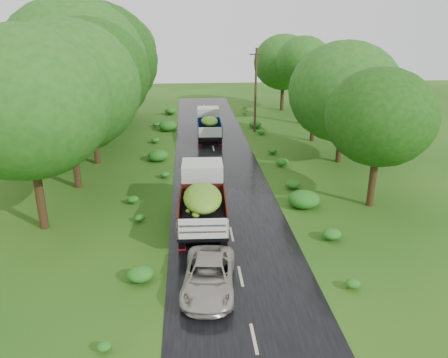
{
  "coord_description": "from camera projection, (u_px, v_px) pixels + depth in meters",
  "views": [
    {
      "loc": [
        -2.11,
        -16.42,
        10.77
      ],
      "look_at": [
        -0.09,
        7.81,
        1.7
      ],
      "focal_mm": 35.0,
      "sensor_mm": 36.0,
      "label": 1
    }
  ],
  "objects": [
    {
      "name": "utility_pole",
      "position": [
        256.0,
        90.0,
        42.04
      ],
      "size": [
        1.35,
        0.61,
        8.04
      ],
      "rotation": [
        0.0,
        0.0,
        -0.37
      ],
      "color": "#382616",
      "rests_on": "ground"
    },
    {
      "name": "trees_left",
      "position": [
        87.0,
        68.0,
        36.15
      ],
      "size": [
        6.76,
        33.62,
        9.3
      ],
      "color": "black",
      "rests_on": "ground"
    },
    {
      "name": "road_lines",
      "position": [
        228.0,
        218.0,
        24.85
      ],
      "size": [
        0.12,
        69.6,
        0.0
      ],
      "color": "#BFB78C",
      "rests_on": "road"
    },
    {
      "name": "trees_right",
      "position": [
        318.0,
        80.0,
        38.21
      ],
      "size": [
        4.67,
        32.49,
        8.0
      ],
      "color": "black",
      "rests_on": "ground"
    },
    {
      "name": "shrubs",
      "position": [
        218.0,
        167.0,
        32.21
      ],
      "size": [
        11.9,
        44.0,
        0.7
      ],
      "color": "#1A6818",
      "rests_on": "ground"
    },
    {
      "name": "road",
      "position": [
        230.0,
        226.0,
        23.92
      ],
      "size": [
        6.5,
        80.0,
        0.02
      ],
      "primitive_type": "cube",
      "color": "black",
      "rests_on": "ground"
    },
    {
      "name": "ground",
      "position": [
        241.0,
        276.0,
        19.26
      ],
      "size": [
        120.0,
        120.0,
        0.0
      ],
      "primitive_type": "plane",
      "color": "#194B10",
      "rests_on": "ground"
    },
    {
      "name": "car",
      "position": [
        209.0,
        276.0,
        18.12
      ],
      "size": [
        2.59,
        4.75,
        1.26
      ],
      "primitive_type": "imported",
      "rotation": [
        0.0,
        0.0,
        -0.11
      ],
      "color": "#A6A093",
      "rests_on": "road"
    },
    {
      "name": "truck_near",
      "position": [
        203.0,
        196.0,
        23.7
      ],
      "size": [
        2.64,
        6.88,
        2.86
      ],
      "rotation": [
        0.0,
        0.0,
        -0.04
      ],
      "color": "black",
      "rests_on": "ground"
    },
    {
      "name": "truck_far",
      "position": [
        209.0,
        123.0,
        40.86
      ],
      "size": [
        2.19,
        6.0,
        2.51
      ],
      "rotation": [
        0.0,
        0.0,
        -0.01
      ],
      "color": "black",
      "rests_on": "ground"
    }
  ]
}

